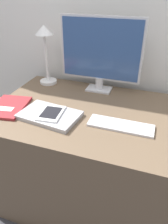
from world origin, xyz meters
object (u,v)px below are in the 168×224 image
(desk_lamp, at_px, (45,46))
(ereader, at_px, (51,113))
(monitor, at_px, (101,53))
(laptop, at_px, (50,115))
(notebook, at_px, (9,107))
(keyboard, at_px, (121,125))

(desk_lamp, bearing_deg, ereader, -61.00)
(ereader, bearing_deg, monitor, 71.02)
(laptop, bearing_deg, monitor, 69.68)
(monitor, relative_size, notebook, 1.82)
(monitor, xyz_separation_m, laptop, (-0.16, -0.43, -0.25))
(laptop, xyz_separation_m, notebook, (-0.28, 0.01, -0.00))
(ereader, bearing_deg, laptop, 172.93)
(ereader, distance_m, notebook, 0.29)
(ereader, relative_size, notebook, 0.62)
(monitor, height_order, desk_lamp, monitor)
(ereader, bearing_deg, desk_lamp, 119.00)
(monitor, height_order, notebook, monitor)
(monitor, distance_m, laptop, 0.52)
(monitor, height_order, laptop, monitor)
(keyboard, distance_m, desk_lamp, 0.77)
(keyboard, relative_size, desk_lamp, 0.83)
(laptop, bearing_deg, desk_lamp, 117.94)
(keyboard, xyz_separation_m, desk_lamp, (-0.62, 0.39, 0.26))
(monitor, relative_size, keyboard, 1.57)
(ereader, height_order, desk_lamp, desk_lamp)
(monitor, distance_m, ereader, 0.51)
(monitor, bearing_deg, notebook, -135.93)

